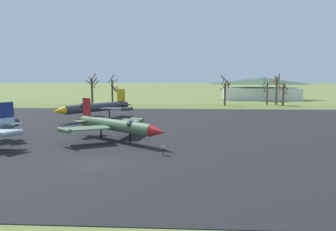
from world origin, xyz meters
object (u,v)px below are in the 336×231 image
at_px(jet_fighter_rear_center, 116,125).
at_px(visitor_building, 261,89).
at_px(info_placard_rear_center, 163,149).
at_px(jet_fighter_front_left, 95,107).

xyz_separation_m(jet_fighter_rear_center, visitor_building, (31.53, 66.35, 1.49)).
xyz_separation_m(jet_fighter_rear_center, info_placard_rear_center, (5.74, -6.04, -1.29)).
relative_size(jet_fighter_front_left, info_placard_rear_center, 13.81).
distance_m(jet_fighter_front_left, info_placard_rear_center, 27.35).
bearing_deg(jet_fighter_front_left, visitor_building, 51.15).
distance_m(jet_fighter_rear_center, info_placard_rear_center, 8.43).
relative_size(info_placard_rear_center, visitor_building, 0.04).
bearing_deg(visitor_building, jet_fighter_rear_center, -115.42).
xyz_separation_m(info_placard_rear_center, visitor_building, (25.80, 72.39, 2.77)).
height_order(jet_fighter_rear_center, visitor_building, visitor_building).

